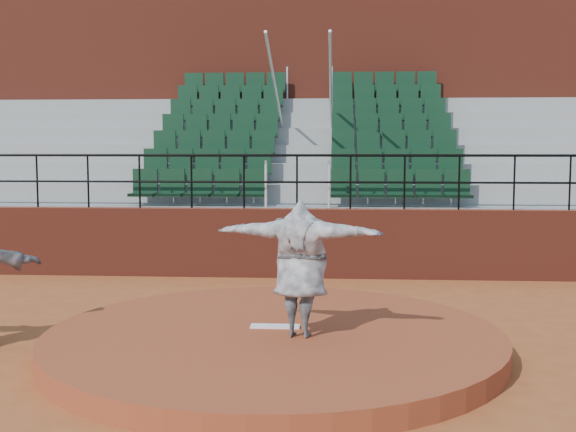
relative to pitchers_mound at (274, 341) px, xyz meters
name	(u,v)px	position (x,y,z in m)	size (l,w,h in m)	color
ground	(274,351)	(0.00, 0.00, -0.12)	(90.00, 90.00, 0.00)	#9D4C23
pitchers_mound	(274,341)	(0.00, 0.00, 0.00)	(5.50, 5.50, 0.25)	brown
pitching_rubber	(275,326)	(0.00, 0.15, 0.14)	(0.60, 0.15, 0.03)	white
boundary_wall	(297,243)	(0.00, 5.00, 0.53)	(24.00, 0.30, 1.30)	maroon
wall_railing	(297,170)	(0.00, 5.00, 1.90)	(24.04, 0.05, 1.03)	black
seating_deck	(305,190)	(0.00, 8.65, 1.31)	(24.00, 5.97, 4.63)	gray
press_box_facade	(311,109)	(0.00, 12.60, 3.43)	(24.00, 3.00, 7.10)	maroon
pitcher	(300,269)	(0.33, -0.22, 0.92)	(1.96, 0.53, 1.59)	black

